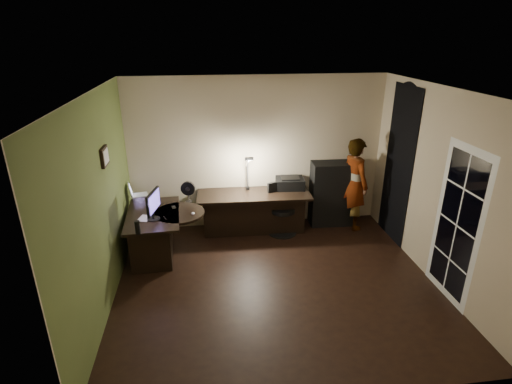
{
  "coord_description": "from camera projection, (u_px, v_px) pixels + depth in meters",
  "views": [
    {
      "loc": [
        -0.93,
        -4.74,
        3.36
      ],
      "look_at": [
        -0.15,
        1.05,
        1.0
      ],
      "focal_mm": 28.0,
      "sensor_mm": 36.0,
      "label": 1
    }
  ],
  "objects": [
    {
      "name": "desk_right",
      "position": [
        254.0,
        213.0,
        7.08
      ],
      "size": [
        1.99,
        0.76,
        0.74
      ],
      "primitive_type": "cube",
      "rotation": [
        0.0,
        0.0,
        -0.04
      ],
      "color": "black",
      "rests_on": "floor"
    },
    {
      "name": "notepad",
      "position": [
        144.0,
        218.0,
        6.0
      ],
      "size": [
        0.22,
        0.27,
        0.01
      ],
      "primitive_type": "cube",
      "rotation": [
        0.0,
        0.0,
        -0.29
      ],
      "color": "silver",
      "rests_on": "desk_left"
    },
    {
      "name": "speaker",
      "position": [
        138.0,
        227.0,
        5.53
      ],
      "size": [
        0.08,
        0.08,
        0.19
      ],
      "primitive_type": "cylinder",
      "rotation": [
        0.0,
        0.0,
        -0.0
      ],
      "color": "black",
      "rests_on": "desk_left"
    },
    {
      "name": "framed_picture",
      "position": [
        104.0,
        157.0,
        5.17
      ],
      "size": [
        0.04,
        0.3,
        0.25
      ],
      "primitive_type": "cube",
      "color": "black",
      "rests_on": "wall_left"
    },
    {
      "name": "desk_left",
      "position": [
        155.0,
        235.0,
        6.3
      ],
      "size": [
        0.85,
        1.32,
        0.74
      ],
      "primitive_type": "cube",
      "rotation": [
        0.0,
        0.0,
        0.05
      ],
      "color": "black",
      "rests_on": "floor"
    },
    {
      "name": "headphones",
      "position": [
        289.0,
        185.0,
        7.2
      ],
      "size": [
        0.2,
        0.09,
        0.09
      ],
      "primitive_type": "cube",
      "rotation": [
        0.0,
        0.0,
        0.03
      ],
      "color": "#0B59A1",
      "rests_on": "desk_right"
    },
    {
      "name": "person",
      "position": [
        354.0,
        184.0,
        7.09
      ],
      "size": [
        0.57,
        0.69,
        1.67
      ],
      "primitive_type": "imported",
      "rotation": [
        0.0,
        0.0,
        1.89
      ],
      "color": "#D8A88C",
      "rests_on": "floor"
    },
    {
      "name": "laptop",
      "position": [
        139.0,
        190.0,
        6.59
      ],
      "size": [
        0.34,
        0.32,
        0.2
      ],
      "primitive_type": "cube",
      "rotation": [
        0.0,
        0.0,
        0.21
      ],
      "color": "silver",
      "rests_on": "laptop_stand"
    },
    {
      "name": "pen",
      "position": [
        165.0,
        218.0,
        6.01
      ],
      "size": [
        0.07,
        0.14,
        0.01
      ],
      "primitive_type": "cube",
      "rotation": [
        0.0,
        0.0,
        0.41
      ],
      "color": "black",
      "rests_on": "desk_left"
    },
    {
      "name": "wall_back",
      "position": [
        257.0,
        153.0,
        7.07
      ],
      "size": [
        4.5,
        0.01,
        2.7
      ],
      "primitive_type": "cube",
      "color": "#C2AF8E",
      "rests_on": "floor"
    },
    {
      "name": "french_door",
      "position": [
        457.0,
        225.0,
        5.11
      ],
      "size": [
        0.02,
        0.92,
        2.1
      ],
      "primitive_type": "cube",
      "color": "white",
      "rests_on": "floor"
    },
    {
      "name": "printer",
      "position": [
        290.0,
        183.0,
        7.15
      ],
      "size": [
        0.52,
        0.42,
        0.22
      ],
      "primitive_type": "cube",
      "rotation": [
        0.0,
        0.0,
        -0.08
      ],
      "color": "black",
      "rests_on": "desk_right"
    },
    {
      "name": "desk_lamp",
      "position": [
        248.0,
        171.0,
        6.98
      ],
      "size": [
        0.23,
        0.35,
        0.73
      ],
      "primitive_type": "cube",
      "rotation": [
        0.0,
        0.0,
        0.15
      ],
      "color": "black",
      "rests_on": "desk_right"
    },
    {
      "name": "desk_fan",
      "position": [
        188.0,
        192.0,
        6.55
      ],
      "size": [
        0.25,
        0.17,
        0.36
      ],
      "primitive_type": "cube",
      "rotation": [
        0.0,
        0.0,
        -0.18
      ],
      "color": "black",
      "rests_on": "desk_right"
    },
    {
      "name": "laptop_stand",
      "position": [
        140.0,
        198.0,
        6.65
      ],
      "size": [
        0.26,
        0.23,
        0.09
      ],
      "primitive_type": "cube",
      "rotation": [
        0.0,
        0.0,
        0.23
      ],
      "color": "silver",
      "rests_on": "desk_left"
    },
    {
      "name": "wall_right",
      "position": [
        439.0,
        188.0,
        5.51
      ],
      "size": [
        0.01,
        4.0,
        2.7
      ],
      "primitive_type": "cube",
      "color": "#C2AF8E",
      "rests_on": "floor"
    },
    {
      "name": "green_wall_overlay",
      "position": [
        101.0,
        206.0,
        4.95
      ],
      "size": [
        0.0,
        4.0,
        2.7
      ],
      "primitive_type": "cube",
      "color": "#51612B",
      "rests_on": "floor"
    },
    {
      "name": "wall_left",
      "position": [
        99.0,
        206.0,
        4.94
      ],
      "size": [
        0.01,
        4.0,
        2.7
      ],
      "primitive_type": "cube",
      "color": "#C2AF8E",
      "rests_on": "floor"
    },
    {
      "name": "arched_doorway",
      "position": [
        399.0,
        166.0,
        6.58
      ],
      "size": [
        0.01,
        0.9,
        2.6
      ],
      "primitive_type": "cube",
      "color": "black",
      "rests_on": "floor"
    },
    {
      "name": "wall_front",
      "position": [
        322.0,
        286.0,
        3.38
      ],
      "size": [
        4.5,
        0.01,
        2.7
      ],
      "primitive_type": "cube",
      "color": "#C2AF8E",
      "rests_on": "floor"
    },
    {
      "name": "phone",
      "position": [
        174.0,
        207.0,
        6.39
      ],
      "size": [
        0.09,
        0.13,
        0.01
      ],
      "primitive_type": "cube",
      "rotation": [
        0.0,
        0.0,
        0.23
      ],
      "color": "black",
      "rests_on": "desk_left"
    },
    {
      "name": "monitor",
      "position": [
        153.0,
        210.0,
        5.92
      ],
      "size": [
        0.21,
        0.5,
        0.32
      ],
      "primitive_type": "cube",
      "rotation": [
        0.0,
        0.0,
        -0.23
      ],
      "color": "black",
      "rests_on": "desk_left"
    },
    {
      "name": "floor",
      "position": [
        276.0,
        283.0,
        5.73
      ],
      "size": [
        4.5,
        4.0,
        0.01
      ],
      "primitive_type": "cube",
      "color": "black",
      "rests_on": "ground"
    },
    {
      "name": "cabinet",
      "position": [
        332.0,
        194.0,
        7.31
      ],
      "size": [
        0.81,
        0.43,
        1.19
      ],
      "primitive_type": "cube",
      "rotation": [
        0.0,
        0.0,
        -0.05
      ],
      "color": "black",
      "rests_on": "floor"
    },
    {
      "name": "ceiling",
      "position": [
        280.0,
        91.0,
        4.72
      ],
      "size": [
        4.5,
        4.0,
        0.01
      ],
      "primitive_type": "cube",
      "color": "silver",
      "rests_on": "floor"
    },
    {
      "name": "mouse",
      "position": [
        193.0,
        213.0,
        6.14
      ],
      "size": [
        0.07,
        0.09,
        0.03
      ],
      "primitive_type": "ellipsoid",
      "rotation": [
        0.0,
        0.0,
        -0.26
      ],
      "color": "silver",
      "rests_on": "desk_left"
    },
    {
      "name": "office_chair",
      "position": [
        283.0,
        210.0,
        6.99
      ],
      "size": [
        0.66,
        0.66,
        0.91
      ],
      "primitive_type": "cube",
      "rotation": [
        0.0,
        0.0,
        0.35
      ],
      "color": "black",
      "rests_on": "floor"
    }
  ]
}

